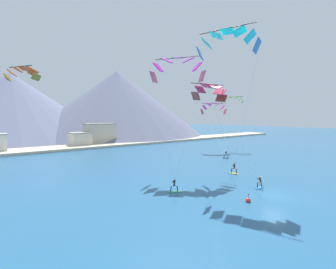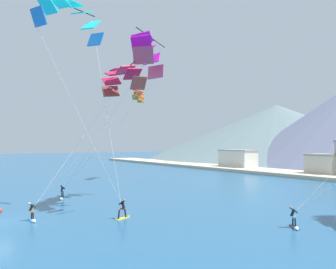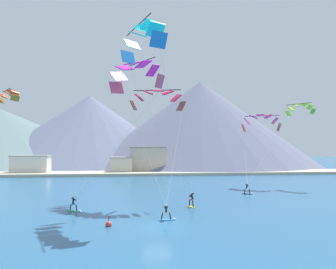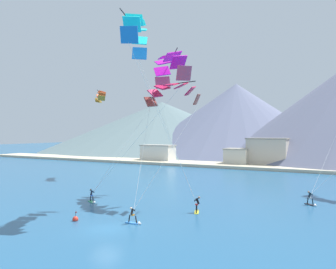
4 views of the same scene
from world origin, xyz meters
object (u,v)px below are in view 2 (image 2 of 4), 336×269
object	(u,v)px
parafoil_kite_mid_center	(147,52)
parafoil_kite_distant_high_outer	(139,95)
kitesurfer_near_lead	(124,212)
kitesurfer_mid_center	(62,195)
kitesurfer_far_left	(294,222)
kitesurfer_near_trail	(32,216)
parafoil_kite_near_trail	(121,78)
parafoil_kite_near_lead	(71,16)

from	to	relation	value
parafoil_kite_mid_center	parafoil_kite_distant_high_outer	size ratio (longest dim) A/B	3.99
parafoil_kite_distant_high_outer	kitesurfer_near_lead	bearing A→B (deg)	-31.91
parafoil_kite_mid_center	parafoil_kite_distant_high_outer	world-z (taller)	parafoil_kite_mid_center
kitesurfer_mid_center	kitesurfer_far_left	xyz separation A→B (m)	(23.62, 10.75, 0.03)
kitesurfer_mid_center	kitesurfer_far_left	size ratio (longest dim) A/B	1.00
kitesurfer_near_trail	parafoil_kite_distant_high_outer	distance (m)	36.49
kitesurfer_far_left	kitesurfer_mid_center	bearing A→B (deg)	-155.52
kitesurfer_near_lead	parafoil_kite_distant_high_outer	bearing A→B (deg)	148.09
kitesurfer_near_trail	parafoil_kite_near_trail	world-z (taller)	parafoil_kite_near_trail
kitesurfer_near_lead	parafoil_kite_near_trail	distance (m)	13.27
kitesurfer_near_lead	kitesurfer_far_left	world-z (taller)	kitesurfer_near_lead
kitesurfer_near_lead	kitesurfer_near_trail	size ratio (longest dim) A/B	1.03
kitesurfer_mid_center	parafoil_kite_distant_high_outer	xyz separation A→B (m)	(-13.70, 18.17, 15.09)
kitesurfer_near_lead	kitesurfer_near_trail	bearing A→B (deg)	-116.53
kitesurfer_near_lead	parafoil_kite_near_lead	bearing A→B (deg)	-153.02
parafoil_kite_distant_high_outer	parafoil_kite_near_trail	bearing A→B (deg)	-33.27
kitesurfer_near_lead	parafoil_kite_mid_center	distance (m)	18.93
kitesurfer_far_left	parafoil_kite_near_lead	world-z (taller)	parafoil_kite_near_lead
kitesurfer_near_trail	kitesurfer_far_left	size ratio (longest dim) A/B	1.02
parafoil_kite_distant_high_outer	kitesurfer_near_trail	bearing A→B (deg)	-45.13
parafoil_kite_near_trail	parafoil_kite_mid_center	bearing A→B (deg)	120.96
parafoil_kite_mid_center	kitesurfer_near_lead	bearing A→B (deg)	-43.32
kitesurfer_far_left	parafoil_kite_near_lead	xyz separation A→B (m)	(-16.25, -12.24, 18.59)
kitesurfer_mid_center	parafoil_kite_distant_high_outer	size ratio (longest dim) A/B	0.39
parafoil_kite_mid_center	parafoil_kite_distant_high_outer	xyz separation A→B (m)	(-20.27, 10.52, -1.64)
kitesurfer_near_lead	parafoil_kite_distant_high_outer	size ratio (longest dim) A/B	0.41
parafoil_kite_near_lead	kitesurfer_near_lead	bearing A→B (deg)	26.98
kitesurfer_near_trail	parafoil_kite_distant_high_outer	xyz separation A→B (m)	(-23.43, 23.54, 15.11)
parafoil_kite_near_lead	kitesurfer_near_trail	bearing A→B (deg)	-58.60
kitesurfer_near_lead	parafoil_kite_near_trail	world-z (taller)	parafoil_kite_near_trail
kitesurfer_mid_center	kitesurfer_far_left	bearing A→B (deg)	24.48
kitesurfer_mid_center	parafoil_kite_mid_center	world-z (taller)	parafoil_kite_mid_center
kitesurfer_far_left	kitesurfer_near_trail	bearing A→B (deg)	-130.73
parafoil_kite_near_trail	parafoil_kite_distant_high_outer	bearing A→B (deg)	146.73
kitesurfer_far_left	parafoil_kite_distant_high_outer	size ratio (longest dim) A/B	0.39
kitesurfer_far_left	parafoil_kite_near_trail	world-z (taller)	parafoil_kite_near_trail
parafoil_kite_near_trail	kitesurfer_near_trail	bearing A→B (deg)	-87.23
parafoil_kite_near_lead	parafoil_kite_near_trail	xyz separation A→B (m)	(1.96, 4.55, -5.91)
kitesurfer_near_trail	parafoil_kite_near_trail	size ratio (longest dim) A/B	0.13
parafoil_kite_mid_center	parafoil_kite_near_lead	bearing A→B (deg)	-85.04
kitesurfer_far_left	parafoil_kite_near_trail	bearing A→B (deg)	-151.72
kitesurfer_near_lead	parafoil_kite_near_lead	distance (m)	19.62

